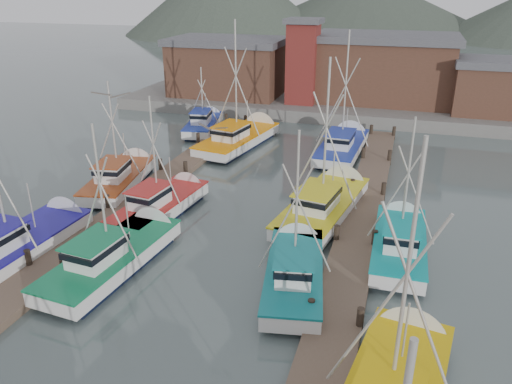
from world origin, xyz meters
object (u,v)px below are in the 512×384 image
(lookout_tower, at_px, (303,61))
(boat_8, at_px, (164,203))
(boat_4, at_px, (119,254))
(boat_12, at_px, (241,137))

(lookout_tower, bearing_deg, boat_8, -95.67)
(lookout_tower, xyz_separation_m, boat_8, (-2.68, -27.01, -4.87))
(lookout_tower, height_order, boat_8, lookout_tower)
(boat_4, xyz_separation_m, boat_12, (-0.51, 20.74, 0.01))
(boat_4, distance_m, boat_8, 6.23)
(boat_12, bearing_deg, lookout_tower, 87.89)
(boat_8, height_order, boat_12, boat_12)
(boat_8, distance_m, boat_12, 14.54)
(boat_4, bearing_deg, boat_12, 96.64)
(boat_4, relative_size, boat_12, 0.81)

